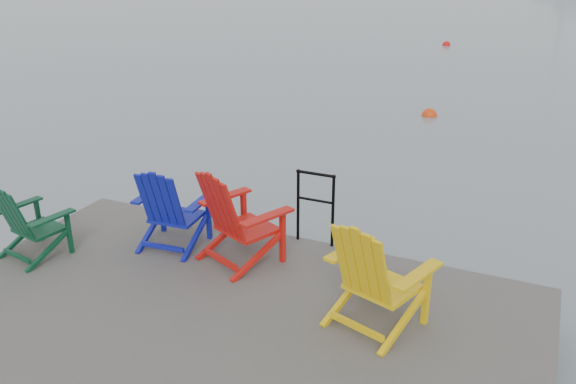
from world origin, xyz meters
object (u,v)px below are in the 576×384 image
at_px(handrail, 315,201).
at_px(chair_blue, 170,207).
at_px(chair_red, 237,216).
at_px(chair_yellow, 375,274).
at_px(chair_green, 28,220).
at_px(buoy_a, 429,116).
at_px(buoy_b, 446,45).

distance_m(handrail, chair_blue, 1.69).
height_order(chair_blue, chair_red, chair_red).
distance_m(chair_red, chair_yellow, 1.85).
height_order(handrail, chair_blue, chair_blue).
xyz_separation_m(chair_green, chair_red, (2.20, 0.86, 0.10)).
bearing_deg(buoy_a, handrail, -87.92).
bearing_deg(handrail, chair_red, -128.84).
relative_size(chair_green, chair_blue, 0.90).
xyz_separation_m(handrail, chair_yellow, (1.12, -1.37, 0.01)).
distance_m(buoy_a, buoy_b, 11.20).
bearing_deg(chair_red, buoy_a, 111.97).
relative_size(chair_red, buoy_a, 3.04).
height_order(chair_green, chair_red, chair_red).
xyz_separation_m(chair_green, chair_yellow, (3.95, 0.26, 0.09)).
relative_size(chair_yellow, buoy_b, 3.35).
distance_m(handrail, buoy_b, 19.41).
height_order(chair_yellow, buoy_b, chair_yellow).
bearing_deg(chair_red, chair_green, -134.68).
distance_m(handrail, chair_yellow, 1.77).
height_order(chair_green, chair_blue, chair_blue).
xyz_separation_m(chair_red, buoy_b, (-1.31, 20.06, -1.06)).
bearing_deg(chair_blue, handrail, 22.90).
xyz_separation_m(chair_yellow, buoy_b, (-3.06, 20.66, -1.06)).
bearing_deg(chair_red, buoy_b, 117.79).
height_order(chair_yellow, buoy_a, chair_yellow).
xyz_separation_m(handrail, buoy_b, (-1.94, 19.29, -1.04)).
xyz_separation_m(chair_blue, chair_yellow, (2.62, -0.60, 0.04)).
bearing_deg(chair_yellow, buoy_b, 116.93).
bearing_deg(handrail, chair_blue, -152.62).
relative_size(handrail, chair_green, 0.98).
xyz_separation_m(handrail, buoy_a, (-0.30, 8.21, -1.04)).
relative_size(chair_green, chair_red, 0.82).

